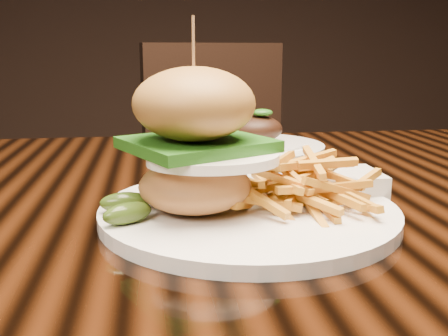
{
  "coord_description": "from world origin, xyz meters",
  "views": [
    {
      "loc": [
        -0.12,
        -0.68,
        0.94
      ],
      "look_at": [
        -0.05,
        -0.13,
        0.81
      ],
      "focal_mm": 42.0,
      "sensor_mm": 36.0,
      "label": 1
    }
  ],
  "objects": [
    {
      "name": "dining_table",
      "position": [
        0.0,
        0.0,
        0.67
      ],
      "size": [
        1.6,
        0.9,
        0.75
      ],
      "color": "black",
      "rests_on": "ground"
    },
    {
      "name": "burger_plate",
      "position": [
        -0.03,
        -0.13,
        0.8
      ],
      "size": [
        0.33,
        0.33,
        0.22
      ],
      "rotation": [
        0.0,
        0.0,
        0.25
      ],
      "color": "silver",
      "rests_on": "dining_table"
    },
    {
      "name": "ramekin",
      "position": [
        0.11,
        -0.08,
        0.77
      ],
      "size": [
        0.09,
        0.09,
        0.04
      ],
      "primitive_type": "cube",
      "rotation": [
        0.0,
        0.0,
        0.19
      ],
      "color": "silver",
      "rests_on": "dining_table"
    },
    {
      "name": "far_dish",
      "position": [
        0.06,
        0.23,
        0.77
      ],
      "size": [
        0.24,
        0.24,
        0.08
      ],
      "rotation": [
        0.0,
        0.0,
        -0.03
      ],
      "color": "silver",
      "rests_on": "dining_table"
    },
    {
      "name": "chair_far",
      "position": [
        0.1,
        0.89,
        0.54
      ],
      "size": [
        0.55,
        0.55,
        0.95
      ],
      "rotation": [
        0.0,
        0.0,
        0.22
      ],
      "color": "black",
      "rests_on": "ground"
    }
  ]
}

